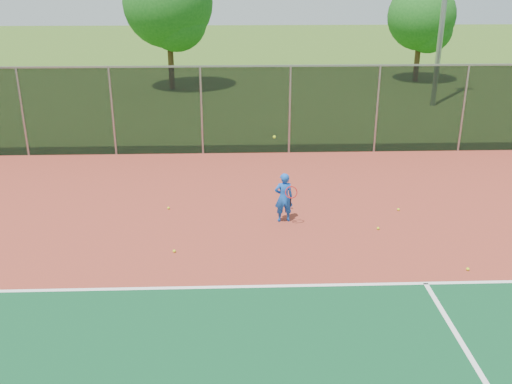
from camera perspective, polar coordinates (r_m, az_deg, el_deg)
court_apron at (r=11.01m, az=8.05°, el=-11.96°), size 30.00×20.00×0.02m
fence_back at (r=19.63m, az=3.40°, el=8.28°), size 30.00×0.06×3.03m
tennis_player at (r=14.33m, az=2.80°, el=-0.53°), size 0.59×0.60×2.23m
practice_ball_0 at (r=15.43m, az=-8.74°, el=-1.59°), size 0.07×0.07×0.07m
practice_ball_1 at (r=15.63m, az=14.05°, el=-1.70°), size 0.07×0.07×0.07m
practice_ball_2 at (r=13.07m, az=20.42°, el=-7.23°), size 0.07×0.07×0.07m
practice_ball_3 at (r=14.40m, az=12.12°, el=-3.57°), size 0.07×0.07×0.07m
practice_ball_4 at (r=13.13m, az=-8.18°, el=-5.87°), size 0.07×0.07×0.07m
tree_back_left at (r=30.66m, az=-8.62°, el=17.84°), size 4.56×4.56×6.70m
tree_back_mid at (r=33.93m, az=16.39°, el=16.21°), size 3.69×3.69×5.42m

